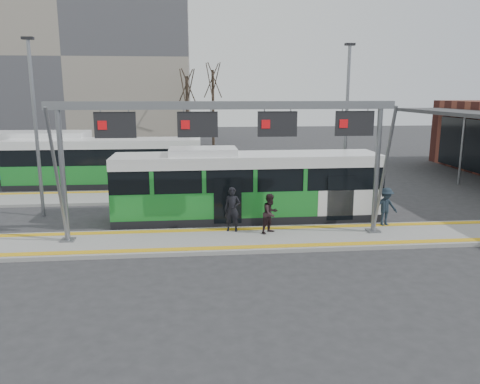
{
  "coord_description": "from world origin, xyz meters",
  "views": [
    {
      "loc": [
        -1.65,
        -17.24,
        5.7
      ],
      "look_at": [
        0.35,
        3.0,
        1.32
      ],
      "focal_mm": 35.0,
      "sensor_mm": 36.0,
      "label": 1
    }
  ],
  "objects_px": {
    "gantry": "(229,130)",
    "passenger_b": "(270,213)",
    "passenger_c": "(386,207)",
    "passenger_a": "(232,209)",
    "hero_bus": "(246,186)"
  },
  "relations": [
    {
      "from": "gantry",
      "to": "passenger_a",
      "type": "xyz_separation_m",
      "value": [
        0.18,
        0.71,
        -3.25
      ]
    },
    {
      "from": "gantry",
      "to": "passenger_a",
      "type": "bearing_deg",
      "value": 75.4
    },
    {
      "from": "gantry",
      "to": "passenger_b",
      "type": "distance_m",
      "value": 3.76
    },
    {
      "from": "hero_bus",
      "to": "passenger_b",
      "type": "relative_size",
      "value": 7.44
    },
    {
      "from": "passenger_a",
      "to": "passenger_c",
      "type": "bearing_deg",
      "value": 12.41
    },
    {
      "from": "gantry",
      "to": "passenger_c",
      "type": "bearing_deg",
      "value": 7.23
    },
    {
      "from": "passenger_a",
      "to": "passenger_b",
      "type": "relative_size",
      "value": 1.12
    },
    {
      "from": "hero_bus",
      "to": "passenger_c",
      "type": "xyz_separation_m",
      "value": [
        5.64,
        -2.25,
        -0.53
      ]
    },
    {
      "from": "passenger_a",
      "to": "passenger_b",
      "type": "height_order",
      "value": "passenger_a"
    },
    {
      "from": "gantry",
      "to": "passenger_a",
      "type": "relative_size",
      "value": 7.23
    },
    {
      "from": "gantry",
      "to": "passenger_a",
      "type": "distance_m",
      "value": 3.33
    },
    {
      "from": "hero_bus",
      "to": "passenger_a",
      "type": "bearing_deg",
      "value": -109.72
    },
    {
      "from": "hero_bus",
      "to": "passenger_c",
      "type": "relative_size",
      "value": 7.31
    },
    {
      "from": "hero_bus",
      "to": "passenger_a",
      "type": "height_order",
      "value": "hero_bus"
    },
    {
      "from": "gantry",
      "to": "hero_bus",
      "type": "height_order",
      "value": "gantry"
    }
  ]
}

